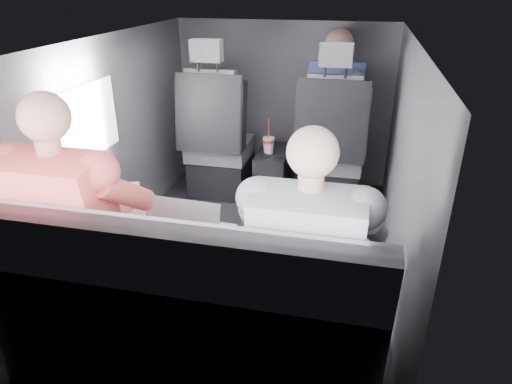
% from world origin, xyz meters
% --- Properties ---
extents(floor, '(2.60, 2.60, 0.00)m').
position_xyz_m(floor, '(0.00, 0.00, 0.00)').
color(floor, black).
rests_on(floor, ground).
extents(ceiling, '(2.60, 2.60, 0.00)m').
position_xyz_m(ceiling, '(0.00, 0.00, 1.35)').
color(ceiling, '#B2B2AD').
rests_on(ceiling, panel_back).
extents(panel_left, '(0.02, 2.60, 1.35)m').
position_xyz_m(panel_left, '(-0.90, 0.00, 0.68)').
color(panel_left, '#56565B').
rests_on(panel_left, floor).
extents(panel_right, '(0.02, 2.60, 1.35)m').
position_xyz_m(panel_right, '(0.90, 0.00, 0.68)').
color(panel_right, '#56565B').
rests_on(panel_right, floor).
extents(panel_front, '(1.80, 0.02, 1.35)m').
position_xyz_m(panel_front, '(0.00, 1.30, 0.68)').
color(panel_front, '#56565B').
rests_on(panel_front, floor).
extents(panel_back, '(1.80, 0.02, 1.35)m').
position_xyz_m(panel_back, '(0.00, -1.30, 0.68)').
color(panel_back, '#56565B').
rests_on(panel_back, floor).
extents(side_window, '(0.02, 0.75, 0.42)m').
position_xyz_m(side_window, '(-0.88, -0.30, 0.90)').
color(side_window, white).
rests_on(side_window, panel_left).
extents(seatbelt, '(0.35, 0.11, 0.59)m').
position_xyz_m(seatbelt, '(0.45, 0.67, 0.80)').
color(seatbelt, black).
rests_on(seatbelt, front_seat_right).
extents(front_seat_left, '(0.52, 0.58, 1.26)m').
position_xyz_m(front_seat_left, '(-0.45, 0.84, 0.40)').
color(front_seat_left, black).
rests_on(front_seat_left, floor).
extents(front_seat_right, '(0.52, 0.58, 1.26)m').
position_xyz_m(front_seat_right, '(0.45, 0.84, 0.40)').
color(front_seat_right, black).
rests_on(front_seat_right, floor).
extents(center_console, '(0.24, 0.48, 0.41)m').
position_xyz_m(center_console, '(0.00, 0.88, 0.20)').
color(center_console, black).
rests_on(center_console, floor).
extents(rear_bench, '(1.60, 0.57, 0.92)m').
position_xyz_m(rear_bench, '(0.00, -1.06, 0.31)').
color(rear_bench, '#58585C').
rests_on(rear_bench, floor).
extents(soda_cup, '(0.09, 0.09, 0.28)m').
position_xyz_m(soda_cup, '(-0.03, 0.82, 0.47)').
color(soda_cup, white).
rests_on(soda_cup, center_console).
extents(laptop_white, '(0.37, 0.39, 0.24)m').
position_xyz_m(laptop_white, '(-0.45, -0.75, 0.63)').
color(laptop_white, white).
rests_on(laptop_white, passenger_rear_left).
extents(laptop_silver, '(0.35, 0.31, 0.24)m').
position_xyz_m(laptop_silver, '(-0.05, -0.83, 0.63)').
color(laptop_silver, '#ACACB0').
rests_on(laptop_silver, rear_bench).
extents(laptop_black, '(0.35, 0.32, 0.24)m').
position_xyz_m(laptop_black, '(0.46, -0.75, 0.63)').
color(laptop_black, black).
rests_on(laptop_black, passenger_rear_right).
extents(passenger_rear_left, '(0.54, 0.66, 1.29)m').
position_xyz_m(passenger_rear_left, '(-0.50, -0.97, 0.65)').
color(passenger_rear_left, '#2E2E32').
rests_on(passenger_rear_left, rear_bench).
extents(passenger_rear_right, '(0.50, 0.62, 1.22)m').
position_xyz_m(passenger_rear_right, '(0.49, -0.97, 0.63)').
color(passenger_rear_right, navy).
rests_on(passenger_rear_right, rear_bench).
extents(passenger_front_right, '(0.42, 0.42, 0.89)m').
position_xyz_m(passenger_front_right, '(0.44, 1.10, 0.76)').
color(passenger_front_right, navy).
rests_on(passenger_front_right, front_seat_right).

